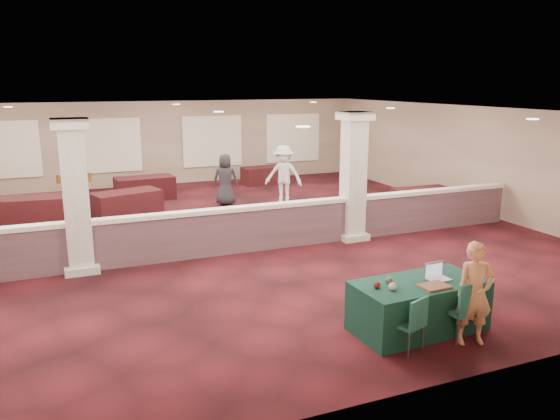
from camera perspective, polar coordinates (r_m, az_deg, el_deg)
name	(u,v)px	position (r m, az deg, el deg)	size (l,w,h in m)	color
ground	(222,236)	(14.27, -6.12, -2.71)	(16.00, 16.00, 0.00)	#4A1219
wall_back	(162,143)	(21.66, -12.24, 6.83)	(16.00, 0.04, 3.20)	#83685B
wall_front	(405,277)	(6.83, 12.95, -6.81)	(16.00, 0.04, 3.20)	#83685B
wall_right	(471,159)	(17.84, 19.33, 5.08)	(0.04, 16.00, 3.20)	#83685B
ceiling	(218,111)	(13.75, -6.45, 10.23)	(16.00, 16.00, 0.02)	silver
partition_wall	(239,229)	(12.74, -4.28, -1.97)	(15.60, 0.28, 1.10)	#52383D
column_left	(76,195)	(11.92, -20.57, 1.43)	(0.72, 0.72, 3.20)	beige
column_right	(353,175)	(13.71, 7.67, 3.61)	(0.72, 0.72, 3.20)	beige
sconce_left	(59,179)	(11.85, -22.06, 3.03)	(0.12, 0.12, 0.18)	brown
sconce_right	(89,177)	(11.87, -19.37, 3.26)	(0.12, 0.12, 0.18)	brown
near_table	(418,306)	(9.14, 14.24, -9.67)	(2.11, 1.05, 0.81)	#0D3127
conf_chair_main	(465,306)	(8.91, 18.74, -9.46)	(0.49, 0.50, 0.97)	#1F5A52
conf_chair_side	(412,319)	(8.38, 13.59, -11.06)	(0.55, 0.55, 0.86)	#1F5A52
woman	(475,294)	(8.80, 19.69, -8.23)	(0.58, 0.38, 1.60)	#E29A62
far_table_front_left	(35,211)	(16.59, -24.20, -0.12)	(2.00, 1.00, 0.81)	black
far_table_front_center	(127,204)	(16.67, -15.69, 0.57)	(1.92, 0.96, 0.78)	black
far_table_front_right	(422,200)	(17.33, 14.64, 1.02)	(1.80, 0.90, 0.73)	black
far_table_back_left	(18,213)	(16.82, -25.73, -0.30)	(1.71, 0.86, 0.69)	black
far_table_back_center	(145,188)	(19.07, -13.93, 2.23)	(1.92, 0.96, 0.78)	black
far_table_back_right	(264,175)	(21.35, -1.64, 3.63)	(1.69, 0.85, 0.69)	black
attendee_b	(284,175)	(17.81, 0.37, 3.71)	(1.22, 0.56, 1.91)	silver
attendee_c	(344,177)	(18.11, 6.73, 3.48)	(1.01, 0.48, 1.72)	black
attendee_d	(225,180)	(17.69, -5.72, 3.18)	(0.82, 0.44, 1.67)	black
laptop_base	(439,279)	(9.16, 16.25, -6.97)	(0.37, 0.26, 0.02)	silver
laptop_screen	(434,269)	(9.21, 15.78, -5.96)	(0.37, 0.01, 0.24)	silver
screen_glow	(434,270)	(9.21, 15.80, -6.08)	(0.33, 0.00, 0.21)	silver
knitting	(434,286)	(8.83, 15.82, -7.67)	(0.44, 0.33, 0.03)	#AD521B
yarn_cream	(392,287)	(8.54, 11.67, -7.84)	(0.12, 0.12, 0.12)	beige
yarn_red	(377,285)	(8.57, 10.10, -7.72)	(0.11, 0.11, 0.11)	maroon
yarn_grey	(389,280)	(8.78, 11.31, -7.23)	(0.12, 0.12, 0.12)	#4A4B4F
scissors	(469,281)	(9.24, 19.12, -7.03)	(0.13, 0.03, 0.01)	red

